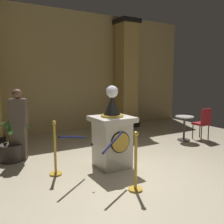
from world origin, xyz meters
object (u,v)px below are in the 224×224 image
at_px(pedestal_clock, 112,136).
at_px(stanchion_near, 55,156).
at_px(stanchion_far, 136,170).
at_px(cafe_chair_red, 203,121).
at_px(bystander_guest, 19,123).
at_px(cafe_table, 184,125).
at_px(potted_palm_left, 11,148).

relative_size(pedestal_clock, stanchion_near, 1.60).
bearing_deg(stanchion_far, cafe_chair_red, 24.65).
xyz_separation_m(stanchion_near, bystander_guest, (-0.42, 1.26, 0.48)).
height_order(pedestal_clock, cafe_table, pedestal_clock).
relative_size(stanchion_near, stanchion_far, 1.06).
relative_size(stanchion_near, potted_palm_left, 1.07).
distance_m(stanchion_near, cafe_chair_red, 4.70).
height_order(pedestal_clock, potted_palm_left, pedestal_clock).
bearing_deg(potted_palm_left, bystander_guest, -3.61).
bearing_deg(cafe_table, cafe_chair_red, -22.28).
height_order(stanchion_near, potted_palm_left, stanchion_near).
distance_m(pedestal_clock, bystander_guest, 2.15).
relative_size(stanchion_near, cafe_table, 1.45).
bearing_deg(stanchion_near, pedestal_clock, -8.03).
xyz_separation_m(potted_palm_left, cafe_table, (4.75, -0.66, 0.18)).
bearing_deg(bystander_guest, stanchion_near, -71.40).
bearing_deg(bystander_guest, pedestal_clock, -41.78).
height_order(cafe_table, cafe_chair_red, cafe_chair_red).
xyz_separation_m(stanchion_near, cafe_chair_red, (4.68, 0.39, 0.20)).
bearing_deg(pedestal_clock, potted_palm_left, 141.21).
bearing_deg(bystander_guest, potted_palm_left, 176.39).
relative_size(potted_palm_left, cafe_chair_red, 1.04).
bearing_deg(potted_palm_left, stanchion_far, -59.01).
xyz_separation_m(stanchion_near, cafe_table, (4.13, 0.61, 0.09)).
bearing_deg(stanchion_near, cafe_table, 8.47).
distance_m(bystander_guest, cafe_chair_red, 5.18).
distance_m(stanchion_far, cafe_chair_red, 4.12).
relative_size(pedestal_clock, cafe_chair_red, 1.78).
xyz_separation_m(pedestal_clock, potted_palm_left, (-1.79, 1.44, -0.38)).
xyz_separation_m(pedestal_clock, cafe_chair_red, (3.50, 0.55, -0.09)).
distance_m(stanchion_near, bystander_guest, 1.42).
distance_m(bystander_guest, cafe_table, 4.61).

